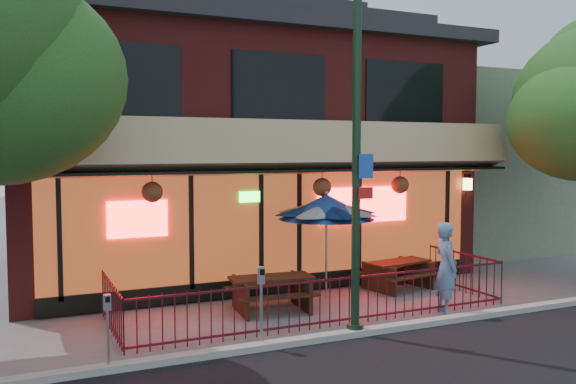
% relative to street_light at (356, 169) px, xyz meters
% --- Properties ---
extents(ground, '(80.00, 80.00, 0.00)m').
position_rel_street_light_xyz_m(ground, '(-0.00, 0.40, -3.15)').
color(ground, gray).
rests_on(ground, ground).
extents(curb, '(80.00, 0.25, 0.12)m').
position_rel_street_light_xyz_m(curb, '(-0.00, -0.10, -3.09)').
color(curb, '#999993').
rests_on(curb, ground).
extents(restaurant_building, '(12.96, 9.49, 8.05)m').
position_rel_street_light_xyz_m(restaurant_building, '(-0.00, 7.51, 0.98)').
color(restaurant_building, maroon).
rests_on(restaurant_building, ground).
extents(neighbor_building, '(6.00, 7.00, 6.00)m').
position_rel_street_light_xyz_m(neighbor_building, '(9.00, 8.10, -0.15)').
color(neighbor_building, gray).
rests_on(neighbor_building, ground).
extents(patio_fence, '(8.44, 2.62, 1.00)m').
position_rel_street_light_xyz_m(patio_fence, '(-0.00, 0.91, -2.52)').
color(patio_fence, '#490F1A').
rests_on(patio_fence, ground).
extents(street_light, '(0.43, 0.32, 7.00)m').
position_rel_street_light_xyz_m(street_light, '(0.00, 0.00, 0.00)').
color(street_light, black).
rests_on(street_light, ground).
extents(picnic_table_left, '(1.90, 1.53, 0.76)m').
position_rel_street_light_xyz_m(picnic_table_left, '(-0.80, 2.20, -2.65)').
color(picnic_table_left, '#331E12').
rests_on(picnic_table_left, ground).
extents(picnic_table_right, '(1.88, 1.56, 0.72)m').
position_rel_street_light_xyz_m(picnic_table_right, '(2.91, 2.80, -2.68)').
color(picnic_table_right, '#372513').
rests_on(picnic_table_right, ground).
extents(patio_umbrella, '(2.23, 2.23, 2.55)m').
position_rel_street_light_xyz_m(patio_umbrella, '(0.78, 2.66, -0.97)').
color(patio_umbrella, gray).
rests_on(patio_umbrella, ground).
extents(pedestrian, '(0.62, 0.81, 1.96)m').
position_rel_street_light_xyz_m(pedestrian, '(2.54, 0.50, -2.17)').
color(pedestrian, '#557DAA').
rests_on(pedestrian, ground).
extents(parking_meter_near, '(0.16, 0.14, 1.45)m').
position_rel_street_light_xyz_m(parking_meter_near, '(-1.92, 0.00, -2.17)').
color(parking_meter_near, gray).
rests_on(parking_meter_near, ground).
extents(parking_meter_far, '(0.11, 0.10, 1.24)m').
position_rel_street_light_xyz_m(parking_meter_far, '(-4.55, -0.08, -2.31)').
color(parking_meter_far, '#92949A').
rests_on(parking_meter_far, ground).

